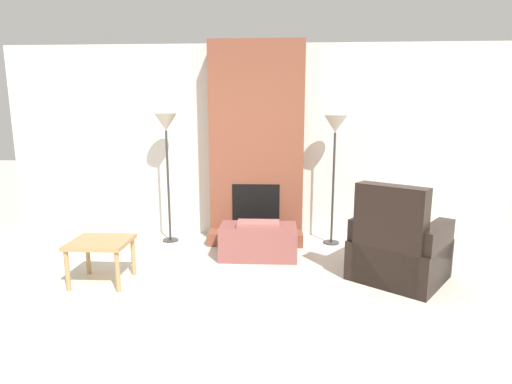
{
  "coord_description": "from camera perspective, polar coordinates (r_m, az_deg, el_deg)",
  "views": [
    {
      "loc": [
        0.26,
        -2.75,
        1.65
      ],
      "look_at": [
        0.0,
        2.4,
        0.67
      ],
      "focal_mm": 28.0,
      "sensor_mm": 36.0,
      "label": 1
    }
  ],
  "objects": [
    {
      "name": "ground_plane",
      "position": [
        3.22,
        -2.26,
        -20.11
      ],
      "size": [
        24.0,
        24.0,
        0.0
      ],
      "primitive_type": "plane",
      "color": "beige"
    },
    {
      "name": "floor_lamp_right",
      "position": [
        5.17,
        11.24,
        8.23
      ],
      "size": [
        0.29,
        0.29,
        1.67
      ],
      "color": "#333333",
      "rests_on": "ground_plane"
    },
    {
      "name": "armchair",
      "position": [
        4.32,
        19.5,
        -7.99
      ],
      "size": [
        1.15,
        1.14,
        1.02
      ],
      "rotation": [
        0.0,
        0.0,
        2.48
      ],
      "color": "black",
      "rests_on": "ground_plane"
    },
    {
      "name": "ottoman",
      "position": [
        4.76,
        0.33,
        -6.99
      ],
      "size": [
        0.9,
        0.48,
        0.44
      ],
      "color": "#8C4C47",
      "rests_on": "ground_plane"
    },
    {
      "name": "floor_lamp_left",
      "position": [
        5.31,
        -12.73,
        8.46
      ],
      "size": [
        0.29,
        0.29,
        1.69
      ],
      "color": "#333333",
      "rests_on": "ground_plane"
    },
    {
      "name": "side_table",
      "position": [
        4.3,
        -21.31,
        -7.28
      ],
      "size": [
        0.57,
        0.5,
        0.44
      ],
      "color": "tan",
      "rests_on": "ground_plane"
    },
    {
      "name": "wall_back",
      "position": [
        5.55,
        0.19,
        7.11
      ],
      "size": [
        6.91,
        0.06,
        2.6
      ],
      "primitive_type": "cube",
      "color": "silver",
      "rests_on": "ground_plane"
    },
    {
      "name": "fireplace",
      "position": [
        5.33,
        0.08,
        6.25
      ],
      "size": [
        1.23,
        0.63,
        2.6
      ],
      "color": "brown",
      "rests_on": "ground_plane"
    }
  ]
}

